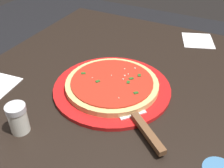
{
  "coord_description": "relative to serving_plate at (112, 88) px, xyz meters",
  "views": [
    {
      "loc": [
        -0.56,
        -0.24,
        1.19
      ],
      "look_at": [
        -0.01,
        0.04,
        0.75
      ],
      "focal_mm": 43.94,
      "sensor_mm": 36.0,
      "label": 1
    }
  ],
  "objects": [
    {
      "name": "restaurant_table",
      "position": [
        0.01,
        -0.04,
        -0.13
      ],
      "size": [
        0.99,
        0.95,
        0.73
      ],
      "color": "black",
      "rests_on": "ground_plane"
    },
    {
      "name": "serving_plate",
      "position": [
        0.0,
        0.0,
        0.0
      ],
      "size": [
        0.33,
        0.33,
        0.01
      ],
      "primitive_type": "cylinder",
      "color": "red",
      "rests_on": "restaurant_table"
    },
    {
      "name": "pizza",
      "position": [
        0.0,
        -0.0,
        0.02
      ],
      "size": [
        0.26,
        0.26,
        0.02
      ],
      "color": "#DBB26B",
      "rests_on": "serving_plate"
    },
    {
      "name": "pizza_server",
      "position": [
        -0.1,
        -0.12,
        0.01
      ],
      "size": [
        0.17,
        0.2,
        0.01
      ],
      "color": "silver",
      "rests_on": "serving_plate"
    },
    {
      "name": "napkin_folded_right",
      "position": [
        0.42,
        -0.15,
        -0.0
      ],
      "size": [
        0.15,
        0.14,
        0.0
      ],
      "primitive_type": "cube",
      "rotation": [
        0.0,
        0.0,
        0.36
      ],
      "color": "white",
      "rests_on": "restaurant_table"
    },
    {
      "name": "parmesan_shaker",
      "position": [
        -0.24,
        0.12,
        0.03
      ],
      "size": [
        0.05,
        0.05,
        0.07
      ],
      "color": "silver",
      "rests_on": "restaurant_table"
    }
  ]
}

